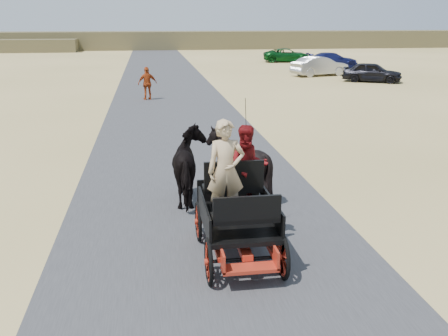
{
  "coord_description": "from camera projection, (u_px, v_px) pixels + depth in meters",
  "views": [
    {
      "loc": [
        -1.06,
        -10.56,
        4.16
      ],
      "look_at": [
        0.4,
        -0.82,
        1.2
      ],
      "focal_mm": 40.0,
      "sensor_mm": 36.0,
      "label": 1
    }
  ],
  "objects": [
    {
      "name": "ground",
      "position": [
        201.0,
        209.0,
        11.35
      ],
      "size": [
        140.0,
        140.0,
        0.0
      ],
      "primitive_type": "plane",
      "color": "tan"
    },
    {
      "name": "road",
      "position": [
        201.0,
        209.0,
        11.35
      ],
      "size": [
        6.0,
        140.0,
        0.01
      ],
      "primitive_type": "cube",
      "color": "#38383A",
      "rests_on": "ground"
    },
    {
      "name": "ridge_far",
      "position": [
        154.0,
        40.0,
        69.71
      ],
      "size": [
        140.0,
        6.0,
        2.4
      ],
      "primitive_type": "cube",
      "color": "brown",
      "rests_on": "ground"
    },
    {
      "name": "carriage",
      "position": [
        237.0,
        238.0,
        9.01
      ],
      "size": [
        1.3,
        2.4,
        0.72
      ],
      "primitive_type": null,
      "color": "black",
      "rests_on": "ground"
    },
    {
      "name": "horse_left",
      "position": [
        192.0,
        166.0,
        11.63
      ],
      "size": [
        0.91,
        2.01,
        1.7
      ],
      "primitive_type": "imported",
      "rotation": [
        0.0,
        0.0,
        3.14
      ],
      "color": "black",
      "rests_on": "ground"
    },
    {
      "name": "horse_right",
      "position": [
        238.0,
        164.0,
        11.79
      ],
      "size": [
        1.37,
        1.54,
        1.7
      ],
      "primitive_type": "imported",
      "rotation": [
        0.0,
        0.0,
        3.14
      ],
      "color": "black",
      "rests_on": "ground"
    },
    {
      "name": "driver_man",
      "position": [
        226.0,
        171.0,
        8.67
      ],
      "size": [
        0.66,
        0.43,
        1.8
      ],
      "primitive_type": "imported",
      "color": "tan",
      "rests_on": "carriage"
    },
    {
      "name": "passenger_woman",
      "position": [
        248.0,
        167.0,
        9.29
      ],
      "size": [
        0.77,
        0.6,
        1.58
      ],
      "primitive_type": "imported",
      "color": "#660C0F",
      "rests_on": "carriage"
    },
    {
      "name": "pedestrian",
      "position": [
        147.0,
        83.0,
        26.31
      ],
      "size": [
        1.08,
        0.63,
        1.73
      ],
      "primitive_type": "imported",
      "rotation": [
        0.0,
        0.0,
        3.36
      ],
      "color": "#9F3712",
      "rests_on": "ground"
    },
    {
      "name": "car_a",
      "position": [
        372.0,
        72.0,
        33.76
      ],
      "size": [
        4.15,
        3.28,
        1.32
      ],
      "primitive_type": "imported",
      "rotation": [
        0.0,
        0.0,
        1.05
      ],
      "color": "black",
      "rests_on": "ground"
    },
    {
      "name": "car_b",
      "position": [
        320.0,
        66.0,
        37.4
      ],
      "size": [
        4.61,
        2.65,
        1.44
      ],
      "primitive_type": "imported",
      "rotation": [
        0.0,
        0.0,
        1.85
      ],
      "color": "#B2B2B7",
      "rests_on": "ground"
    },
    {
      "name": "car_c",
      "position": [
        332.0,
        60.0,
        43.64
      ],
      "size": [
        4.55,
        2.02,
        1.3
      ],
      "primitive_type": "imported",
      "rotation": [
        0.0,
        0.0,
        1.52
      ],
      "color": "navy",
      "rests_on": "ground"
    },
    {
      "name": "car_d",
      "position": [
        287.0,
        55.0,
        49.24
      ],
      "size": [
        4.97,
        2.77,
        1.31
      ],
      "primitive_type": "imported",
      "rotation": [
        0.0,
        0.0,
        1.44
      ],
      "color": "#0C4C19",
      "rests_on": "ground"
    }
  ]
}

